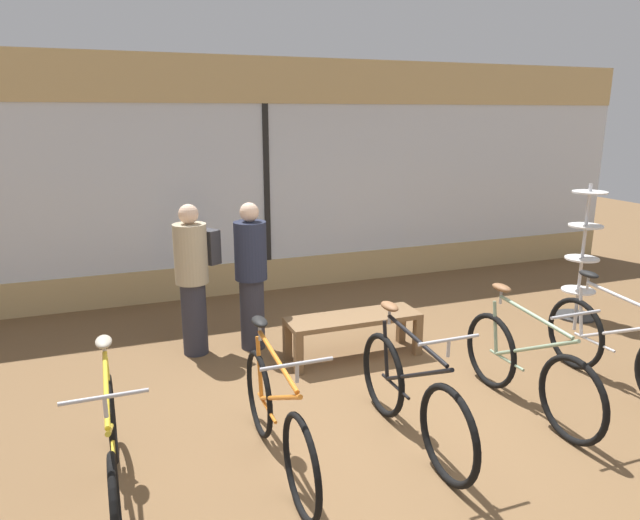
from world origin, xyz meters
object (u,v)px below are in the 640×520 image
bicycle_far_right (619,350)px  display_bench (353,323)px  bicycle_left (277,419)px  customer_near_rack (193,275)px  bicycle_far_left (113,450)px  bicycle_right (527,368)px  bicycle_center (411,397)px  accessory_rack (581,264)px  customer_by_window (251,274)px

bicycle_far_right → display_bench: size_ratio=1.27×
bicycle_far_right → bicycle_left: bearing=-179.0°
bicycle_left → display_bench: 2.03m
customer_near_rack → bicycle_far_left: bearing=-111.3°
bicycle_far_left → bicycle_far_right: bicycle_far_right is taller
bicycle_right → bicycle_center: bearing=-175.1°
bicycle_center → bicycle_right: bicycle_center is taller
bicycle_center → accessory_rack: (3.33, 1.74, 0.30)m
bicycle_right → customer_near_rack: 3.32m
accessory_rack → display_bench: bearing=-177.8°
bicycle_far_left → bicycle_far_right: 4.34m
bicycle_right → customer_near_rack: (-2.43, 2.22, 0.47)m
bicycle_center → customer_by_window: bearing=106.8°
bicycle_center → bicycle_far_right: bearing=2.8°
accessory_rack → bicycle_far_right: bearing=-124.8°
bicycle_left → bicycle_far_right: (3.24, 0.06, 0.01)m
bicycle_center → bicycle_far_left: bearing=178.0°
customer_near_rack → bicycle_right: bearing=-42.4°
bicycle_left → bicycle_right: bearing=1.3°
bicycle_far_right → display_bench: bearing=142.2°
customer_near_rack → accessory_rack: bearing=-7.2°
accessory_rack → customer_by_window: 4.04m
bicycle_left → bicycle_right: size_ratio=1.00×
display_bench → customer_near_rack: 1.73m
bicycle_center → accessory_rack: bearing=27.6°
bicycle_far_left → accessory_rack: 5.73m
bicycle_far_right → customer_near_rack: 4.13m
bicycle_far_right → accessory_rack: accessory_rack is taller
bicycle_far_left → bicycle_right: bearing=0.5°
bicycle_left → customer_by_window: (0.37, 2.19, 0.44)m
bicycle_right → accessory_rack: bearing=37.1°
bicycle_right → customer_by_window: size_ratio=1.07×
bicycle_center → bicycle_far_right: bicycle_far_right is taller
bicycle_far_left → bicycle_center: bearing=-2.0°
customer_by_window → bicycle_center: bearing=-73.2°
bicycle_far_left → bicycle_left: 1.09m
bicycle_far_right → customer_near_rack: bearing=147.4°
bicycle_right → bicycle_far_left: bearing=-179.5°
bicycle_left → bicycle_center: 1.05m
bicycle_far_left → bicycle_far_right: (4.34, 0.03, 0.02)m
bicycle_far_left → bicycle_right: (3.30, 0.03, 0.01)m
bicycle_far_left → bicycle_center: bicycle_center is taller
bicycle_left → customer_by_window: size_ratio=1.07×
bicycle_far_left → customer_by_window: 2.66m
display_bench → customer_near_rack: size_ratio=0.88×
bicycle_center → customer_by_window: 2.38m
bicycle_center → bicycle_right: size_ratio=1.00×
bicycle_far_left → customer_near_rack: size_ratio=1.07×
bicycle_left → bicycle_center: size_ratio=1.01×
bicycle_far_left → bicycle_center: 2.14m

